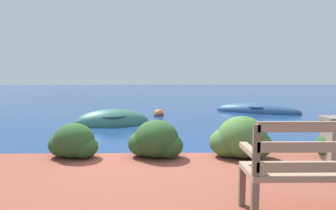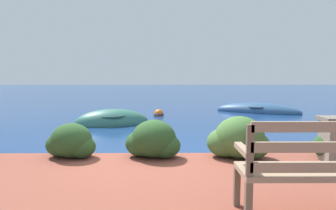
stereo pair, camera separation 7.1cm
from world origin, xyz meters
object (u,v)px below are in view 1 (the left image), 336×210
at_px(rowboat_nearest, 113,122).
at_px(rowboat_mid, 257,111).
at_px(park_bench, 318,167).
at_px(mooring_buoy, 159,114).

xyz_separation_m(rowboat_nearest, rowboat_mid, (5.39, 2.90, -0.02)).
xyz_separation_m(park_bench, rowboat_nearest, (-2.98, 6.49, -0.63)).
bearing_deg(rowboat_mid, rowboat_nearest, 55.32).
height_order(rowboat_nearest, mooring_buoy, rowboat_nearest).
bearing_deg(mooring_buoy, rowboat_mid, 13.30).
xyz_separation_m(park_bench, mooring_buoy, (-1.59, 8.45, -0.64)).
distance_m(rowboat_nearest, rowboat_mid, 6.12).
height_order(rowboat_mid, mooring_buoy, rowboat_mid).
bearing_deg(mooring_buoy, rowboat_nearest, -125.38).
bearing_deg(park_bench, rowboat_nearest, 107.17).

